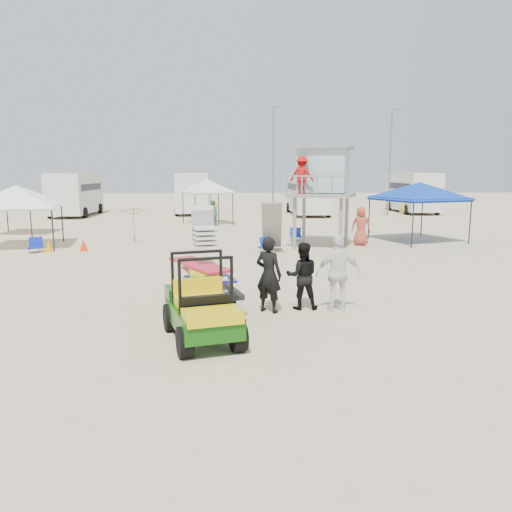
{
  "coord_description": "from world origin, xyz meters",
  "views": [
    {
      "loc": [
        -0.15,
        -9.26,
        3.39
      ],
      "look_at": [
        0.5,
        3.0,
        1.3
      ],
      "focal_mm": 35.0,
      "sensor_mm": 36.0,
      "label": 1
    }
  ],
  "objects_px": {
    "man_left": "(269,275)",
    "lifeguard_tower": "(320,174)",
    "utility_cart": "(201,302)",
    "canopy_blue": "(420,185)",
    "surf_trailer": "(206,273)"
  },
  "relations": [
    {
      "from": "surf_trailer",
      "to": "canopy_blue",
      "type": "height_order",
      "value": "canopy_blue"
    },
    {
      "from": "utility_cart",
      "to": "man_left",
      "type": "height_order",
      "value": "man_left"
    },
    {
      "from": "utility_cart",
      "to": "man_left",
      "type": "distance_m",
      "value": 2.54
    },
    {
      "from": "utility_cart",
      "to": "surf_trailer",
      "type": "xyz_separation_m",
      "value": [
        0.0,
        2.33,
        0.11
      ]
    },
    {
      "from": "lifeguard_tower",
      "to": "man_left",
      "type": "bearing_deg",
      "value": -106.4
    },
    {
      "from": "utility_cart",
      "to": "lifeguard_tower",
      "type": "relative_size",
      "value": 0.58
    },
    {
      "from": "utility_cart",
      "to": "canopy_blue",
      "type": "distance_m",
      "value": 17.23
    },
    {
      "from": "man_left",
      "to": "lifeguard_tower",
      "type": "xyz_separation_m",
      "value": [
        3.1,
        10.54,
        2.34
      ]
    },
    {
      "from": "utility_cart",
      "to": "lifeguard_tower",
      "type": "height_order",
      "value": "lifeguard_tower"
    },
    {
      "from": "utility_cart",
      "to": "lifeguard_tower",
      "type": "bearing_deg",
      "value": 69.81
    },
    {
      "from": "lifeguard_tower",
      "to": "canopy_blue",
      "type": "bearing_deg",
      "value": 16.44
    },
    {
      "from": "man_left",
      "to": "canopy_blue",
      "type": "bearing_deg",
      "value": -92.1
    },
    {
      "from": "surf_trailer",
      "to": "man_left",
      "type": "xyz_separation_m",
      "value": [
        1.52,
        -0.3,
        -0.0
      ]
    },
    {
      "from": "surf_trailer",
      "to": "lifeguard_tower",
      "type": "xyz_separation_m",
      "value": [
        4.62,
        10.24,
        2.34
      ]
    },
    {
      "from": "surf_trailer",
      "to": "canopy_blue",
      "type": "relative_size",
      "value": 0.59
    }
  ]
}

